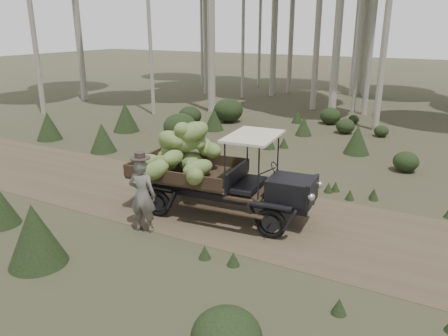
{
  "coord_description": "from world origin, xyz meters",
  "views": [
    {
      "loc": [
        3.76,
        -9.34,
        4.65
      ],
      "look_at": [
        -1.2,
        -0.31,
        1.26
      ],
      "focal_mm": 35.0,
      "sensor_mm": 36.0,
      "label": 1
    }
  ],
  "objects": [
    {
      "name": "ground",
      "position": [
        0.0,
        0.0,
        0.0
      ],
      "size": [
        120.0,
        120.0,
        0.0
      ],
      "primitive_type": "plane",
      "color": "#473D2B",
      "rests_on": "ground"
    },
    {
      "name": "undergrowth",
      "position": [
        -2.16,
        1.58,
        0.52
      ],
      "size": [
        24.36,
        25.18,
        1.38
      ],
      "color": "#233319",
      "rests_on": "ground"
    },
    {
      "name": "dirt_track",
      "position": [
        0.0,
        0.0,
        0.0
      ],
      "size": [
        70.0,
        4.0,
        0.01
      ],
      "primitive_type": "cube",
      "color": "brown",
      "rests_on": "ground"
    },
    {
      "name": "banana_truck",
      "position": [
        -1.84,
        -0.39,
        1.36
      ],
      "size": [
        5.0,
        2.49,
        2.44
      ],
      "rotation": [
        0.0,
        0.0,
        0.09
      ],
      "color": "black",
      "rests_on": "ground"
    },
    {
      "name": "farmer",
      "position": [
        -2.42,
        -2.03,
        0.91
      ],
      "size": [
        0.73,
        0.57,
        1.93
      ],
      "rotation": [
        0.0,
        0.0,
        3.38
      ],
      "color": "#62605A",
      "rests_on": "ground"
    }
  ]
}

